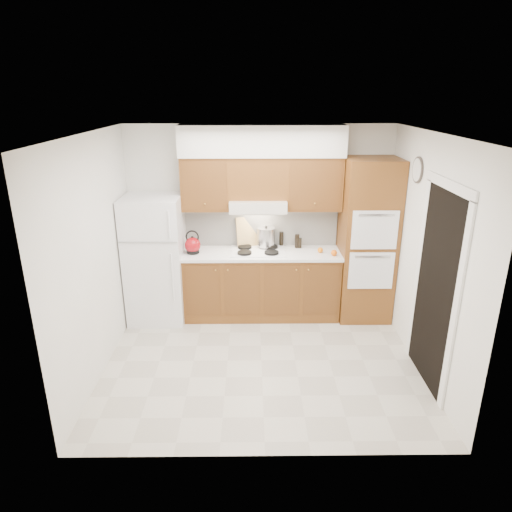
{
  "coord_description": "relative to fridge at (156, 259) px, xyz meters",
  "views": [
    {
      "loc": [
        -0.11,
        -4.64,
        2.99
      ],
      "look_at": [
        -0.06,
        0.45,
        1.15
      ],
      "focal_mm": 32.0,
      "sensor_mm": 36.0,
      "label": 1
    }
  ],
  "objects": [
    {
      "name": "ceiling",
      "position": [
        1.41,
        -1.14,
        1.74
      ],
      "size": [
        3.6,
        3.6,
        0.0
      ],
      "primitive_type": "plane",
      "color": "white",
      "rests_on": "wall_back"
    },
    {
      "name": "fridge",
      "position": [
        0.0,
        0.0,
        0.0
      ],
      "size": [
        0.75,
        0.72,
        1.72
      ],
      "primitive_type": "cube",
      "color": "white",
      "rests_on": "floor"
    },
    {
      "name": "wall_back",
      "position": [
        1.41,
        0.36,
        0.44
      ],
      "size": [
        3.6,
        0.02,
        2.6
      ],
      "primitive_type": "cube",
      "color": "white",
      "rests_on": "floor"
    },
    {
      "name": "wall_left",
      "position": [
        -0.4,
        -1.14,
        0.44
      ],
      "size": [
        0.02,
        3.0,
        2.6
      ],
      "primitive_type": "cube",
      "color": "white",
      "rests_on": "floor"
    },
    {
      "name": "countertop",
      "position": [
        1.43,
        0.05,
        0.06
      ],
      "size": [
        2.13,
        0.62,
        0.04
      ],
      "primitive_type": "cube",
      "color": "white",
      "rests_on": "base_cabinets"
    },
    {
      "name": "base_cabinets",
      "position": [
        1.43,
        0.06,
        -0.41
      ],
      "size": [
        2.11,
        0.6,
        0.9
      ],
      "primitive_type": "cube",
      "color": "brown",
      "rests_on": "floor"
    },
    {
      "name": "backsplash",
      "position": [
        1.43,
        0.34,
        0.36
      ],
      "size": [
        2.11,
        0.03,
        0.56
      ],
      "primitive_type": "cube",
      "color": "white",
      "rests_on": "countertop"
    },
    {
      "name": "condiment_b",
      "position": [
        1.93,
        0.23,
        0.18
      ],
      "size": [
        0.06,
        0.06,
        0.19
      ],
      "primitive_type": "cylinder",
      "rotation": [
        0.0,
        0.0,
        0.02
      ],
      "color": "black",
      "rests_on": "countertop"
    },
    {
      "name": "cutting_board",
      "position": [
        1.25,
        0.31,
        0.28
      ],
      "size": [
        0.34,
        0.2,
        0.43
      ],
      "primitive_type": "cube",
      "rotation": [
        -0.21,
        0.0,
        0.3
      ],
      "color": "tan",
      "rests_on": "countertop"
    },
    {
      "name": "oven_cabinet",
      "position": [
        2.85,
        0.03,
        0.24
      ],
      "size": [
        0.7,
        0.65,
        2.2
      ],
      "primitive_type": "cube",
      "color": "brown",
      "rests_on": "floor"
    },
    {
      "name": "wall_right",
      "position": [
        3.21,
        -1.14,
        0.44
      ],
      "size": [
        0.02,
        3.0,
        2.6
      ],
      "primitive_type": "cube",
      "color": "white",
      "rests_on": "floor"
    },
    {
      "name": "floor",
      "position": [
        1.41,
        -1.14,
        -0.86
      ],
      "size": [
        3.6,
        3.6,
        0.0
      ],
      "primitive_type": "plane",
      "color": "beige",
      "rests_on": "ground"
    },
    {
      "name": "soffit",
      "position": [
        1.43,
        0.18,
        1.54
      ],
      "size": [
        2.13,
        0.36,
        0.4
      ],
      "primitive_type": "cube",
      "color": "silver",
      "rests_on": "wall_back"
    },
    {
      "name": "kettle",
      "position": [
        0.5,
        0.01,
        0.2
      ],
      "size": [
        0.26,
        0.26,
        0.21
      ],
      "primitive_type": "sphere",
      "rotation": [
        0.0,
        0.0,
        0.28
      ],
      "color": "maroon",
      "rests_on": "countertop"
    },
    {
      "name": "range_hood",
      "position": [
        1.38,
        0.13,
        0.71
      ],
      "size": [
        0.75,
        0.45,
        0.15
      ],
      "primitive_type": "cube",
      "color": "silver",
      "rests_on": "wall_back"
    },
    {
      "name": "condiment_c",
      "position": [
        1.96,
        0.22,
        0.15
      ],
      "size": [
        0.05,
        0.05,
        0.14
      ],
      "primitive_type": "cylinder",
      "rotation": [
        0.0,
        0.0,
        0.03
      ],
      "color": "black",
      "rests_on": "countertop"
    },
    {
      "name": "orange_far",
      "position": [
        2.22,
        0.01,
        0.12
      ],
      "size": [
        0.09,
        0.09,
        0.07
      ],
      "primitive_type": "sphere",
      "rotation": [
        0.0,
        0.0,
        0.2
      ],
      "color": "orange",
      "rests_on": "countertop"
    },
    {
      "name": "upper_cab_right",
      "position": [
        2.12,
        0.19,
        0.99
      ],
      "size": [
        0.73,
        0.33,
        0.7
      ],
      "primitive_type": "cube",
      "color": "brown",
      "rests_on": "wall_back"
    },
    {
      "name": "upper_cab_left",
      "position": [
        0.69,
        0.19,
        0.99
      ],
      "size": [
        0.63,
        0.33,
        0.7
      ],
      "primitive_type": "cube",
      "color": "brown",
      "rests_on": "wall_back"
    },
    {
      "name": "doorway",
      "position": [
        3.19,
        -1.49,
        0.19
      ],
      "size": [
        0.02,
        0.9,
        2.1
      ],
      "primitive_type": "cube",
      "color": "black",
      "rests_on": "floor"
    },
    {
      "name": "upper_cab_over_hood",
      "position": [
        1.38,
        0.19,
        1.06
      ],
      "size": [
        0.75,
        0.33,
        0.55
      ],
      "primitive_type": "cube",
      "color": "brown",
      "rests_on": "range_hood"
    },
    {
      "name": "stock_pot",
      "position": [
        1.49,
        0.23,
        0.24
      ],
      "size": [
        0.25,
        0.25,
        0.25
      ],
      "primitive_type": "cylinder",
      "rotation": [
        0.0,
        0.0,
        -0.05
      ],
      "color": "#BCBCC1",
      "rests_on": "cooktop"
    },
    {
      "name": "condiment_a",
      "position": [
        1.71,
        0.31,
        0.18
      ],
      "size": [
        0.07,
        0.07,
        0.2
      ],
      "primitive_type": "cylinder",
      "rotation": [
        0.0,
        0.0,
        0.4
      ],
      "color": "black",
      "rests_on": "countertop"
    },
    {
      "name": "orange_near",
      "position": [
        2.39,
        -0.11,
        0.12
      ],
      "size": [
        0.11,
        0.11,
        0.08
      ],
      "primitive_type": "sphere",
      "rotation": [
        0.0,
        0.0,
        -0.42
      ],
      "color": "#FA510D",
      "rests_on": "countertop"
    },
    {
      "name": "wall_clock",
      "position": [
        3.19,
        -0.59,
        1.29
      ],
      "size": [
        0.02,
        0.3,
        0.3
      ],
      "primitive_type": "cylinder",
      "rotation": [
        0.0,
        1.57,
        0.0
      ],
      "color": "#3F3833",
      "rests_on": "wall_right"
    },
    {
      "name": "cooktop",
      "position": [
        1.38,
        0.07,
        0.09
      ],
      "size": [
        0.74,
        0.5,
        0.01
      ],
      "primitive_type": "cube",
      "color": "white",
      "rests_on": "countertop"
    }
  ]
}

